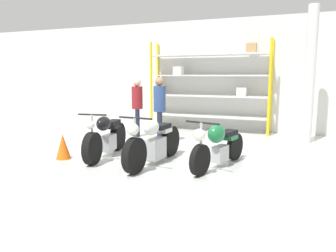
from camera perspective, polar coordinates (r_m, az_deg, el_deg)
ground_plane at (r=6.98m, az=-1.23°, el=-6.16°), size 30.00×30.00×0.00m
back_wall at (r=11.07m, az=8.13°, el=8.72°), size 30.00×0.08×3.60m
shelving_rack at (r=10.74m, az=7.09°, el=7.26°), size 3.92×0.63×2.88m
support_pillar at (r=9.47m, az=23.45°, el=8.08°), size 0.28×0.28×3.60m
motorcycle_black at (r=7.44m, az=-10.72°, el=-1.91°), size 0.64×2.07×1.04m
motorcycle_white at (r=6.69m, az=-2.51°, el=-2.89°), size 0.70×2.21×1.05m
motorcycle_green at (r=6.50m, az=8.77°, el=-3.20°), size 0.83×1.96×0.99m
person_browsing at (r=9.71m, az=-5.38°, el=4.06°), size 0.43×0.43×1.70m
person_near_rack at (r=8.71m, az=-1.48°, el=3.77°), size 0.43×0.43×1.75m
traffic_cone at (r=7.48m, az=-17.81°, el=-3.40°), size 0.32×0.32×0.55m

